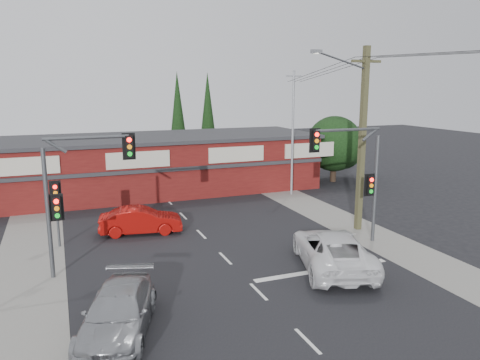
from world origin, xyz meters
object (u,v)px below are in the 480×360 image
object	(u,v)px
red_sedan	(141,220)
shop_building	(143,164)
white_suv	(333,250)
utility_pole	(361,134)
silver_suv	(118,312)

from	to	relation	value
red_sedan	shop_building	distance (m)	10.57
white_suv	utility_pole	xyz separation A→B (m)	(4.31, 4.36, 4.56)
silver_suv	red_sedan	xyz separation A→B (m)	(2.49, 10.36, -0.01)
shop_building	utility_pole	xyz separation A→B (m)	(9.36, -14.00, 3.26)
white_suv	red_sedan	bearing A→B (deg)	-30.68
white_suv	utility_pole	size ratio (longest dim) A/B	0.60
red_sedan	shop_building	xyz separation A→B (m)	(2.00, 10.29, 1.41)
red_sedan	utility_pole	distance (m)	12.83
silver_suv	utility_pole	bearing A→B (deg)	43.93
silver_suv	red_sedan	world-z (taller)	silver_suv
red_sedan	shop_building	bearing A→B (deg)	-1.35
white_suv	shop_building	world-z (taller)	shop_building
red_sedan	utility_pole	world-z (taller)	utility_pole
utility_pole	silver_suv	bearing A→B (deg)	-154.38
white_suv	red_sedan	world-z (taller)	white_suv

